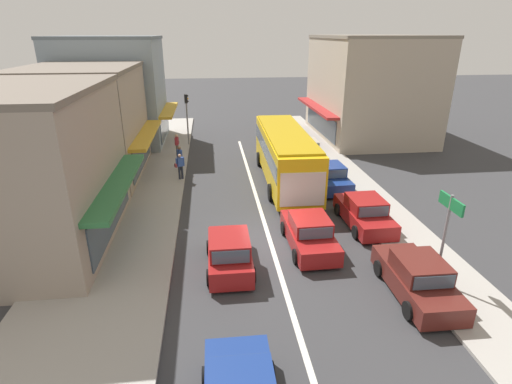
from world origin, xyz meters
TOP-DOWN VIEW (x-y plane):
  - ground_plane at (0.00, 0.00)m, footprint 140.00×140.00m
  - lane_centre_line at (0.00, 4.00)m, footprint 0.20×28.00m
  - sidewalk_left at (-6.80, 6.00)m, footprint 5.20×44.00m
  - kerb_right at (6.20, 6.00)m, footprint 2.80×44.00m
  - shopfront_corner_near at (-10.18, 1.11)m, footprint 7.49×8.92m
  - shopfront_mid_block at (-10.18, 10.15)m, footprint 7.47×8.69m
  - shopfront_far_end at (-10.18, 18.61)m, footprint 8.86×7.62m
  - building_right_far at (11.48, 18.52)m, footprint 9.49×11.23m
  - city_bus at (2.05, 7.73)m, footprint 2.92×10.91m
  - hatchback_behind_bus_mid at (-1.92, -1.88)m, footprint 1.84×3.71m
  - sedan_adjacent_lane_trail at (1.60, -0.56)m, footprint 1.94×4.22m
  - parked_sedan_kerb_front at (4.59, -4.35)m, footprint 1.95×4.23m
  - parked_sedan_kerb_second at (4.75, 1.19)m, footprint 1.94×4.22m
  - parked_sedan_kerb_third at (4.52, 6.42)m, footprint 2.00×4.25m
  - parked_sedan_kerb_rear at (4.50, 12.29)m, footprint 1.96×4.23m
  - traffic_light_downstreet at (-4.25, 17.05)m, footprint 0.33×0.24m
  - directional_road_sign at (5.64, -3.88)m, footprint 0.10×1.40m
  - pedestrian_with_handbag_near at (-4.96, 13.82)m, footprint 0.29×0.66m
  - pedestrian_browsing_midblock at (-4.55, 10.37)m, footprint 0.37×0.50m
  - pedestrian_far_walker at (-4.42, 8.55)m, footprint 0.63×0.46m

SIDE VIEW (x-z plane):
  - ground_plane at x=0.00m, z-range 0.00..0.00m
  - lane_centre_line at x=0.00m, z-range 0.00..0.01m
  - kerb_right at x=6.20m, z-range 0.00..0.12m
  - sidewalk_left at x=-6.80m, z-range 0.00..0.14m
  - sedan_adjacent_lane_trail at x=1.60m, z-range -0.07..1.40m
  - parked_sedan_kerb_front at x=4.59m, z-range -0.07..1.40m
  - parked_sedan_kerb_second at x=4.75m, z-range -0.07..1.40m
  - parked_sedan_kerb_third at x=4.52m, z-range -0.07..1.40m
  - parked_sedan_kerb_rear at x=4.50m, z-range -0.07..1.40m
  - hatchback_behind_bus_mid at x=-1.92m, z-range -0.06..1.48m
  - pedestrian_browsing_midblock at x=-4.55m, z-range 0.25..1.88m
  - pedestrian_with_handbag_near at x=-4.96m, z-range 0.25..1.88m
  - pedestrian_far_walker at x=-4.42m, z-range 0.25..1.88m
  - city_bus at x=2.05m, z-range 0.27..3.49m
  - directional_road_sign at x=5.64m, z-range 0.88..4.48m
  - traffic_light_downstreet at x=-4.25m, z-range 0.75..4.95m
  - shopfront_corner_near at x=-10.18m, z-range 0.00..6.84m
  - shopfront_mid_block at x=-10.18m, z-range 0.00..6.89m
  - shopfront_far_end at x=-10.18m, z-range -0.01..8.50m
  - building_right_far at x=11.48m, z-range -0.01..8.55m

